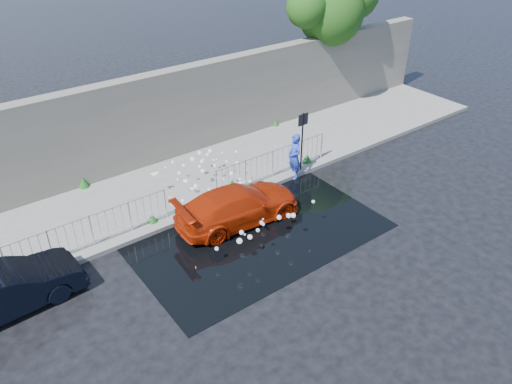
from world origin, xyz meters
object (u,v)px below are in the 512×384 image
dark_car (4,291)px  person (295,156)px  red_car (238,205)px  sign_post (302,133)px

dark_car → person: 10.60m
red_car → person: bearing=-67.9°
person → red_car: bearing=-62.3°
red_car → dark_car: size_ratio=1.07×
red_car → person: (3.35, 1.09, 0.28)m
sign_post → dark_car: (-10.99, -0.87, -1.06)m
sign_post → red_car: size_ratio=0.58×
sign_post → dark_car: 11.08m
dark_car → red_car: bearing=-95.4°
dark_car → person: person is taller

